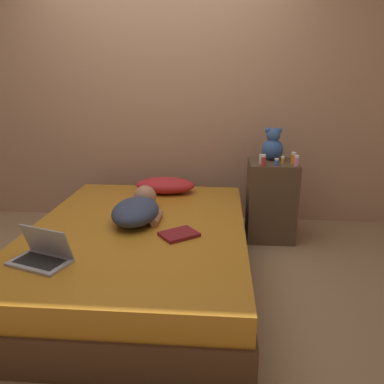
{
  "coord_description": "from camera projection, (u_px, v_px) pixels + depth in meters",
  "views": [
    {
      "loc": [
        0.58,
        -2.46,
        1.43
      ],
      "look_at": [
        0.37,
        0.26,
        0.6
      ],
      "focal_mm": 35.0,
      "sensor_mm": 36.0,
      "label": 1
    }
  ],
  "objects": [
    {
      "name": "bottle_clear",
      "position": [
        261.0,
        159.0,
        3.23
      ],
      "size": [
        0.03,
        0.03,
        0.08
      ],
      "color": "silver",
      "rests_on": "nightstand"
    },
    {
      "name": "bottle_red",
      "position": [
        264.0,
        160.0,
        3.14
      ],
      "size": [
        0.04,
        0.04,
        0.1
      ],
      "color": "#B72D2D",
      "rests_on": "nightstand"
    },
    {
      "name": "bottle_pink",
      "position": [
        297.0,
        161.0,
        3.13
      ],
      "size": [
        0.04,
        0.04,
        0.09
      ],
      "color": "pink",
      "rests_on": "nightstand"
    },
    {
      "name": "nightstand",
      "position": [
        271.0,
        200.0,
        3.42
      ],
      "size": [
        0.42,
        0.42,
        0.72
      ],
      "color": "brown",
      "rests_on": "ground_plane"
    },
    {
      "name": "ground_plane",
      "position": [
        141.0,
        277.0,
        2.81
      ],
      "size": [
        12.0,
        12.0,
        0.0
      ],
      "primitive_type": "plane",
      "color": "#937551"
    },
    {
      "name": "bottle_amber",
      "position": [
        283.0,
        160.0,
        3.22
      ],
      "size": [
        0.03,
        0.03,
        0.07
      ],
      "color": "gold",
      "rests_on": "nightstand"
    },
    {
      "name": "bottle_blue",
      "position": [
        277.0,
        162.0,
        3.16
      ],
      "size": [
        0.04,
        0.04,
        0.06
      ],
      "color": "#3866B2",
      "rests_on": "nightstand"
    },
    {
      "name": "bottle_orange",
      "position": [
        294.0,
        158.0,
        3.24
      ],
      "size": [
        0.04,
        0.04,
        0.1
      ],
      "color": "orange",
      "rests_on": "nightstand"
    },
    {
      "name": "person_lying",
      "position": [
        138.0,
        209.0,
        2.78
      ],
      "size": [
        0.35,
        0.67,
        0.18
      ],
      "rotation": [
        0.0,
        0.0,
        -0.02
      ],
      "color": "#2D3851",
      "rests_on": "bed"
    },
    {
      "name": "book",
      "position": [
        179.0,
        234.0,
        2.5
      ],
      "size": [
        0.3,
        0.29,
        0.02
      ],
      "rotation": [
        0.0,
        0.0,
        0.64
      ],
      "color": "maroon",
      "rests_on": "bed"
    },
    {
      "name": "bed",
      "position": [
        140.0,
        252.0,
        2.75
      ],
      "size": [
        1.54,
        2.09,
        0.42
      ],
      "color": "#4C331E",
      "rests_on": "ground_plane"
    },
    {
      "name": "wall_back",
      "position": [
        164.0,
        91.0,
        3.69
      ],
      "size": [
        8.0,
        0.06,
        2.6
      ],
      "color": "tan",
      "rests_on": "ground_plane"
    },
    {
      "name": "laptop",
      "position": [
        42.0,
        254.0,
        2.14
      ],
      "size": [
        0.38,
        0.3,
        0.2
      ],
      "rotation": [
        0.0,
        0.0,
        -0.32
      ],
      "color": "#9E9EA3",
      "rests_on": "bed"
    },
    {
      "name": "teddy_bear",
      "position": [
        273.0,
        146.0,
        3.35
      ],
      "size": [
        0.19,
        0.19,
        0.29
      ],
      "color": "#335693",
      "rests_on": "nightstand"
    },
    {
      "name": "pillow",
      "position": [
        165.0,
        185.0,
        3.43
      ],
      "size": [
        0.54,
        0.29,
        0.14
      ],
      "color": "red",
      "rests_on": "bed"
    }
  ]
}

